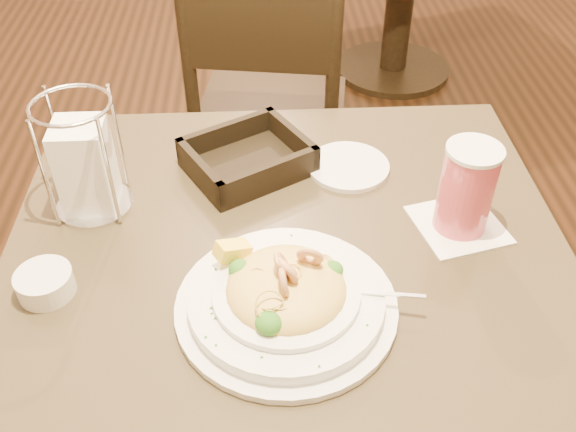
{
  "coord_description": "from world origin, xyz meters",
  "views": [
    {
      "loc": [
        -0.04,
        -0.7,
        1.45
      ],
      "look_at": [
        0.0,
        0.02,
        0.83
      ],
      "focal_mm": 40.0,
      "sensor_mm": 36.0,
      "label": 1
    }
  ],
  "objects_px": {
    "drink_glass": "(466,189)",
    "butter_ramekin": "(45,283)",
    "dining_chair_near": "(269,109)",
    "napkin_caddy": "(85,164)",
    "bread_basket": "(248,160)",
    "pasta_bowl": "(286,295)",
    "main_table": "(289,357)",
    "side_plate": "(348,166)"
  },
  "relations": [
    {
      "from": "drink_glass",
      "to": "butter_ramekin",
      "type": "relative_size",
      "value": 1.98
    },
    {
      "from": "dining_chair_near",
      "to": "butter_ramekin",
      "type": "height_order",
      "value": "dining_chair_near"
    },
    {
      "from": "dining_chair_near",
      "to": "napkin_caddy",
      "type": "distance_m",
      "value": 0.84
    },
    {
      "from": "bread_basket",
      "to": "pasta_bowl",
      "type": "bearing_deg",
      "value": -81.24
    },
    {
      "from": "main_table",
      "to": "drink_glass",
      "type": "distance_m",
      "value": 0.43
    },
    {
      "from": "drink_glass",
      "to": "napkin_caddy",
      "type": "distance_m",
      "value": 0.61
    },
    {
      "from": "napkin_caddy",
      "to": "butter_ramekin",
      "type": "distance_m",
      "value": 0.21
    },
    {
      "from": "main_table",
      "to": "napkin_caddy",
      "type": "distance_m",
      "value": 0.48
    },
    {
      "from": "main_table",
      "to": "dining_chair_near",
      "type": "distance_m",
      "value": 0.86
    },
    {
      "from": "dining_chair_near",
      "to": "pasta_bowl",
      "type": "distance_m",
      "value": 1.0
    },
    {
      "from": "bread_basket",
      "to": "napkin_caddy",
      "type": "bearing_deg",
      "value": -160.84
    },
    {
      "from": "drink_glass",
      "to": "dining_chair_near",
      "type": "bearing_deg",
      "value": 110.51
    },
    {
      "from": "dining_chair_near",
      "to": "bread_basket",
      "type": "bearing_deg",
      "value": 94.23
    },
    {
      "from": "main_table",
      "to": "napkin_caddy",
      "type": "xyz_separation_m",
      "value": [
        -0.32,
        0.16,
        0.32
      ]
    },
    {
      "from": "bread_basket",
      "to": "napkin_caddy",
      "type": "relative_size",
      "value": 1.28
    },
    {
      "from": "dining_chair_near",
      "to": "pasta_bowl",
      "type": "height_order",
      "value": "dining_chair_near"
    },
    {
      "from": "napkin_caddy",
      "to": "pasta_bowl",
      "type": "bearing_deg",
      "value": -38.39
    },
    {
      "from": "main_table",
      "to": "drink_glass",
      "type": "height_order",
      "value": "drink_glass"
    },
    {
      "from": "side_plate",
      "to": "napkin_caddy",
      "type": "bearing_deg",
      "value": -169.48
    },
    {
      "from": "pasta_bowl",
      "to": "napkin_caddy",
      "type": "distance_m",
      "value": 0.41
    },
    {
      "from": "pasta_bowl",
      "to": "butter_ramekin",
      "type": "height_order",
      "value": "pasta_bowl"
    },
    {
      "from": "pasta_bowl",
      "to": "dining_chair_near",
      "type": "bearing_deg",
      "value": 90.12
    },
    {
      "from": "napkin_caddy",
      "to": "side_plate",
      "type": "xyz_separation_m",
      "value": [
        0.45,
        0.08,
        -0.08
      ]
    },
    {
      "from": "drink_glass",
      "to": "side_plate",
      "type": "height_order",
      "value": "drink_glass"
    },
    {
      "from": "butter_ramekin",
      "to": "drink_glass",
      "type": "bearing_deg",
      "value": 10.01
    },
    {
      "from": "napkin_caddy",
      "to": "bread_basket",
      "type": "bearing_deg",
      "value": 19.16
    },
    {
      "from": "main_table",
      "to": "bread_basket",
      "type": "height_order",
      "value": "bread_basket"
    },
    {
      "from": "dining_chair_near",
      "to": "main_table",
      "type": "bearing_deg",
      "value": 99.64
    },
    {
      "from": "main_table",
      "to": "pasta_bowl",
      "type": "relative_size",
      "value": 2.55
    },
    {
      "from": "drink_glass",
      "to": "napkin_caddy",
      "type": "bearing_deg",
      "value": 172.17
    },
    {
      "from": "main_table",
      "to": "napkin_caddy",
      "type": "bearing_deg",
      "value": 154.07
    },
    {
      "from": "pasta_bowl",
      "to": "bread_basket",
      "type": "height_order",
      "value": "pasta_bowl"
    },
    {
      "from": "drink_glass",
      "to": "bread_basket",
      "type": "height_order",
      "value": "drink_glass"
    },
    {
      "from": "dining_chair_near",
      "to": "bread_basket",
      "type": "xyz_separation_m",
      "value": [
        -0.05,
        -0.62,
        0.27
      ]
    },
    {
      "from": "dining_chair_near",
      "to": "butter_ramekin",
      "type": "distance_m",
      "value": 1.0
    },
    {
      "from": "pasta_bowl",
      "to": "main_table",
      "type": "bearing_deg",
      "value": 84.43
    },
    {
      "from": "bread_basket",
      "to": "dining_chair_near",
      "type": "bearing_deg",
      "value": 85.32
    },
    {
      "from": "pasta_bowl",
      "to": "bread_basket",
      "type": "xyz_separation_m",
      "value": [
        -0.05,
        0.34,
        -0.01
      ]
    },
    {
      "from": "bread_basket",
      "to": "side_plate",
      "type": "xyz_separation_m",
      "value": [
        0.18,
        -0.01,
        -0.02
      ]
    },
    {
      "from": "pasta_bowl",
      "to": "drink_glass",
      "type": "relative_size",
      "value": 2.14
    },
    {
      "from": "side_plate",
      "to": "butter_ramekin",
      "type": "height_order",
      "value": "butter_ramekin"
    },
    {
      "from": "butter_ramekin",
      "to": "side_plate",
      "type": "bearing_deg",
      "value": 30.18
    }
  ]
}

